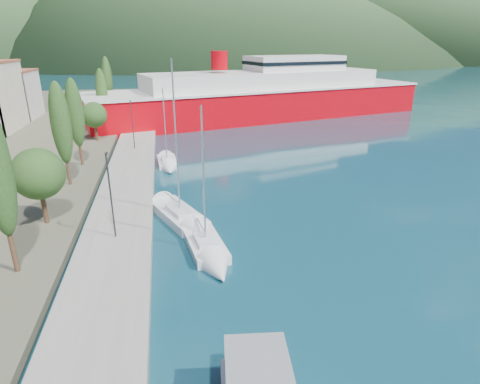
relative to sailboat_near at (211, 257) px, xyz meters
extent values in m
plane|color=#114051|center=(2.60, 109.39, -0.30)|extent=(1400.00, 1400.00, 0.00)
cube|color=gray|center=(-6.40, 15.39, 0.10)|extent=(5.00, 88.00, 0.80)
cone|color=gray|center=(422.60, 589.39, 69.70)|extent=(640.00, 640.00, 140.00)
cone|color=#33542C|center=(262.60, 369.39, 44.70)|extent=(420.00, 420.00, 90.00)
cube|color=silver|center=(-29.40, 55.39, 4.40)|extent=(9.00, 10.00, 8.00)
cube|color=#9E5138|center=(-29.40, 55.39, 8.55)|extent=(9.20, 10.20, 0.30)
cylinder|color=#47301E|center=(-11.85, -0.11, 1.59)|extent=(0.30, 0.30, 2.38)
cylinder|color=#47301E|center=(-11.85, 6.95, 1.60)|extent=(0.36, 0.36, 2.40)
sphere|color=#294A1D|center=(-11.85, 6.95, 4.33)|extent=(3.83, 3.83, 3.83)
cylinder|color=#47301E|center=(-11.85, 15.87, 1.48)|extent=(0.30, 0.30, 2.15)
ellipsoid|color=#294A1D|center=(-11.85, 15.87, 6.37)|extent=(1.80, 1.80, 7.63)
cylinder|color=#47301E|center=(-11.85, 22.62, 1.45)|extent=(0.30, 0.30, 2.09)
ellipsoid|color=#294A1D|center=(-11.85, 22.62, 6.20)|extent=(1.80, 1.80, 7.42)
cylinder|color=#47301E|center=(-11.85, 34.60, 1.48)|extent=(0.36, 0.36, 2.17)
sphere|color=#294A1D|center=(-11.85, 34.60, 3.95)|extent=(3.47, 3.47, 3.47)
cylinder|color=#47301E|center=(-11.85, 44.53, 1.40)|extent=(0.30, 0.30, 2.01)
ellipsoid|color=#294A1D|center=(-11.85, 44.53, 5.96)|extent=(1.80, 1.80, 7.11)
cylinder|color=#47301E|center=(-11.85, 53.15, 1.57)|extent=(0.30, 0.30, 2.33)
ellipsoid|color=#294A1D|center=(-11.85, 53.15, 6.86)|extent=(1.80, 1.80, 8.26)
cylinder|color=#2D2D33|center=(-6.40, 3.33, 3.50)|extent=(0.12, 0.12, 6.00)
cube|color=#2D2D33|center=(-6.40, 3.58, 6.50)|extent=(0.15, 0.50, 0.12)
cylinder|color=#2D2D33|center=(-6.40, 28.66, 3.50)|extent=(0.12, 0.12, 6.00)
cube|color=#2D2D33|center=(-6.40, 28.91, 6.50)|extent=(0.15, 0.50, 0.12)
cube|color=slate|center=(0.31, -12.02, 2.40)|extent=(2.76, 3.15, 0.11)
cube|color=silver|center=(-0.25, 1.85, -0.05)|extent=(3.01, 5.83, 0.89)
cube|color=silver|center=(-0.20, 1.48, 0.54)|extent=(1.66, 2.39, 0.35)
cylinder|color=silver|center=(-0.20, 1.48, 5.10)|extent=(0.12, 0.12, 9.41)
cone|color=silver|center=(0.23, -1.68, -0.05)|extent=(2.61, 2.88, 2.28)
cube|color=silver|center=(-1.86, 7.31, -0.03)|extent=(4.88, 7.32, 0.97)
cube|color=silver|center=(-1.69, 6.88, 0.62)|extent=(2.41, 3.11, 0.38)
cylinder|color=silver|center=(-1.69, 6.88, 6.40)|extent=(0.12, 0.12, 11.89)
cone|color=silver|center=(-0.22, 3.21, -0.03)|extent=(3.51, 3.91, 2.49)
cube|color=silver|center=(-2.42, 23.19, -0.07)|extent=(2.42, 4.96, 0.83)
cube|color=silver|center=(-2.40, 22.87, 0.48)|extent=(1.39, 2.01, 0.32)
cylinder|color=silver|center=(-2.40, 22.87, 4.49)|extent=(0.12, 0.12, 8.29)
cone|color=silver|center=(-2.22, 20.10, -0.07)|extent=(2.25, 2.38, 2.12)
cube|color=#C1010C|center=(16.23, 51.32, 2.13)|extent=(65.27, 29.11, 6.18)
cube|color=silver|center=(16.23, 51.32, 5.22)|extent=(65.80, 29.60, 0.33)
cube|color=silver|center=(16.23, 51.32, 6.54)|extent=(45.51, 21.88, 3.31)
cube|color=silver|center=(22.63, 53.00, 9.52)|extent=(19.42, 12.50, 2.65)
cylinder|color=#C1010C|center=(7.69, 49.07, 10.30)|extent=(2.87, 2.87, 3.09)
camera|label=1|loc=(-2.53, -23.35, 13.51)|focal=30.00mm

